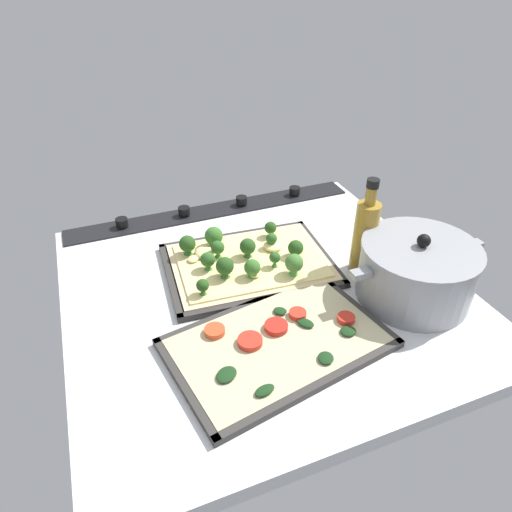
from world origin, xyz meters
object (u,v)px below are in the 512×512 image
(broccoli_pizza, at_px, (246,259))
(cooking_pot, at_px, (416,271))
(baking_tray_front, at_px, (249,266))
(oil_bottle, at_px, (365,235))
(baking_tray_back, at_px, (278,344))
(veggie_pizza_back, at_px, (278,341))

(broccoli_pizza, relative_size, cooking_pot, 1.16)
(baking_tray_front, relative_size, oil_bottle, 1.75)
(baking_tray_front, height_order, oil_bottle, oil_bottle)
(broccoli_pizza, height_order, cooking_pot, cooking_pot)
(broccoli_pizza, distance_m, baking_tray_back, 0.23)
(broccoli_pizza, xyz_separation_m, cooking_pot, (-0.26, 0.20, 0.03))
(broccoli_pizza, height_order, baking_tray_back, broccoli_pizza)
(oil_bottle, bearing_deg, cooking_pot, 112.64)
(baking_tray_back, xyz_separation_m, veggie_pizza_back, (-0.00, -0.00, 0.01))
(cooking_pot, bearing_deg, veggie_pizza_back, 5.46)
(veggie_pizza_back, bearing_deg, oil_bottle, -150.86)
(baking_tray_back, bearing_deg, broccoli_pizza, -96.94)
(baking_tray_back, bearing_deg, cooking_pot, -174.28)
(baking_tray_front, height_order, baking_tray_back, same)
(broccoli_pizza, xyz_separation_m, oil_bottle, (-0.22, 0.09, 0.06))
(broccoli_pizza, distance_m, cooking_pot, 0.33)
(cooking_pot, bearing_deg, baking_tray_back, 5.72)
(baking_tray_back, bearing_deg, veggie_pizza_back, -92.96)
(oil_bottle, bearing_deg, broccoli_pizza, -22.67)
(veggie_pizza_back, height_order, cooking_pot, cooking_pot)
(veggie_pizza_back, bearing_deg, baking_tray_front, -98.54)
(cooking_pot, bearing_deg, broccoli_pizza, -37.23)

